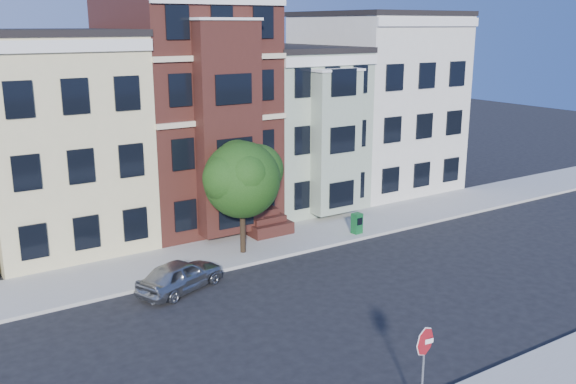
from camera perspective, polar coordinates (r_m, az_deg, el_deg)
ground at (r=24.94m, az=5.64°, el=-10.31°), size 120.00×120.00×0.00m
far_sidewalk at (r=31.04m, az=-3.70°, el=-4.99°), size 60.00×4.00×0.15m
house_yellow at (r=33.25m, az=-20.15°, el=4.24°), size 7.00×9.00×10.00m
house_brown at (r=35.33m, az=-9.16°, el=7.16°), size 7.00×9.00×12.00m
house_green at (r=38.64m, az=-0.23°, el=5.73°), size 6.00×9.00×9.00m
house_cream at (r=42.71m, az=7.73°, el=7.81°), size 8.00×9.00×11.00m
street_tree at (r=29.36m, az=-4.12°, el=0.65°), size 6.73×6.73×6.52m
parked_car at (r=26.53m, az=-9.56°, el=-7.32°), size 4.18×2.82×1.32m
newspaper_box at (r=32.93m, az=6.14°, el=-2.78°), size 0.50×0.45×1.05m
stop_sign at (r=18.16m, az=11.92°, el=-14.93°), size 0.82×0.22×2.96m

